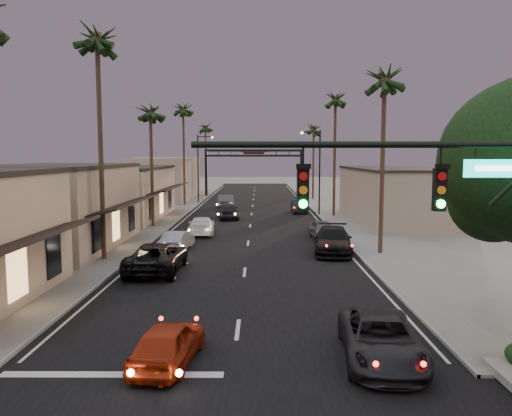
{
  "coord_description": "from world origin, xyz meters",
  "views": [
    {
      "loc": [
        0.76,
        -7.66,
        6.35
      ],
      "look_at": [
        0.57,
        28.76,
        2.5
      ],
      "focal_mm": 35.0,
      "sensor_mm": 36.0,
      "label": 1
    }
  ],
  "objects_px": {
    "streetlight_left": "(200,163)",
    "oncoming_silver": "(177,240)",
    "curbside_black": "(333,240)",
    "palm_rb": "(336,95)",
    "arch": "(254,161)",
    "palm_rc": "(314,126)",
    "oncoming_pickup": "(157,257)",
    "palm_ra": "(385,73)",
    "traffic_signal": "(468,210)",
    "palm_ld": "(183,106)",
    "palm_lc": "(150,107)",
    "palm_far": "(205,125)",
    "oncoming_red": "(168,343)",
    "palm_lb": "(97,33)",
    "curbside_near": "(381,339)",
    "streetlight_right": "(317,165)"
  },
  "relations": [
    {
      "from": "streetlight_left",
      "to": "oncoming_silver",
      "type": "relative_size",
      "value": 2.24
    },
    {
      "from": "curbside_black",
      "to": "palm_rb",
      "type": "bearing_deg",
      "value": 88.44
    },
    {
      "from": "arch",
      "to": "palm_rc",
      "type": "height_order",
      "value": "palm_rc"
    },
    {
      "from": "oncoming_silver",
      "to": "oncoming_pickup",
      "type": "bearing_deg",
      "value": 95.7
    },
    {
      "from": "palm_ra",
      "to": "oncoming_silver",
      "type": "relative_size",
      "value": 3.29
    },
    {
      "from": "palm_ra",
      "to": "curbside_black",
      "type": "xyz_separation_m",
      "value": [
        -2.98,
        0.4,
        -10.6
      ]
    },
    {
      "from": "traffic_signal",
      "to": "palm_rb",
      "type": "distance_m",
      "value": 40.77
    },
    {
      "from": "palm_ld",
      "to": "palm_lc",
      "type": "bearing_deg",
      "value": -90.0
    },
    {
      "from": "streetlight_left",
      "to": "palm_far",
      "type": "xyz_separation_m",
      "value": [
        -1.38,
        20.0,
        6.11
      ]
    },
    {
      "from": "palm_ld",
      "to": "oncoming_red",
      "type": "distance_m",
      "value": 49.86
    },
    {
      "from": "streetlight_left",
      "to": "palm_rb",
      "type": "height_order",
      "value": "palm_rb"
    },
    {
      "from": "arch",
      "to": "oncoming_silver",
      "type": "xyz_separation_m",
      "value": [
        -4.69,
        -44.62,
        -4.87
      ]
    },
    {
      "from": "streetlight_left",
      "to": "curbside_black",
      "type": "height_order",
      "value": "streetlight_left"
    },
    {
      "from": "palm_lb",
      "to": "curbside_near",
      "type": "height_order",
      "value": "palm_lb"
    },
    {
      "from": "streetlight_left",
      "to": "curbside_near",
      "type": "relative_size",
      "value": 1.8
    },
    {
      "from": "palm_ra",
      "to": "palm_far",
      "type": "xyz_separation_m",
      "value": [
        -16.9,
        54.0,
        0.0
      ]
    },
    {
      "from": "palm_lb",
      "to": "palm_rb",
      "type": "xyz_separation_m",
      "value": [
        17.2,
        22.0,
        -0.97
      ]
    },
    {
      "from": "arch",
      "to": "palm_ld",
      "type": "height_order",
      "value": "palm_ld"
    },
    {
      "from": "palm_rc",
      "to": "oncoming_pickup",
      "type": "distance_m",
      "value": 47.83
    },
    {
      "from": "oncoming_silver",
      "to": "curbside_near",
      "type": "xyz_separation_m",
      "value": [
        9.24,
        -18.1,
        0.03
      ]
    },
    {
      "from": "palm_lc",
      "to": "palm_rc",
      "type": "bearing_deg",
      "value": 58.44
    },
    {
      "from": "traffic_signal",
      "to": "curbside_near",
      "type": "distance_m",
      "value": 5.59
    },
    {
      "from": "oncoming_red",
      "to": "oncoming_pickup",
      "type": "distance_m",
      "value": 12.43
    },
    {
      "from": "streetlight_left",
      "to": "palm_far",
      "type": "height_order",
      "value": "palm_far"
    },
    {
      "from": "traffic_signal",
      "to": "palm_rc",
      "type": "relative_size",
      "value": 0.7
    },
    {
      "from": "arch",
      "to": "palm_lc",
      "type": "distance_m",
      "value": 35.41
    },
    {
      "from": "streetlight_right",
      "to": "palm_lc",
      "type": "distance_m",
      "value": 18.66
    },
    {
      "from": "streetlight_right",
      "to": "palm_far",
      "type": "bearing_deg",
      "value": 114.76
    },
    {
      "from": "oncoming_pickup",
      "to": "oncoming_silver",
      "type": "distance_m",
      "value": 6.27
    },
    {
      "from": "oncoming_silver",
      "to": "oncoming_red",
      "type": "bearing_deg",
      "value": 104.95
    },
    {
      "from": "streetlight_left",
      "to": "palm_far",
      "type": "bearing_deg",
      "value": 93.95
    },
    {
      "from": "palm_rc",
      "to": "curbside_near",
      "type": "height_order",
      "value": "palm_rc"
    },
    {
      "from": "streetlight_left",
      "to": "palm_ra",
      "type": "height_order",
      "value": "palm_ra"
    },
    {
      "from": "palm_lc",
      "to": "curbside_near",
      "type": "xyz_separation_m",
      "value": [
        13.15,
        -28.72,
        -9.77
      ]
    },
    {
      "from": "streetlight_left",
      "to": "oncoming_red",
      "type": "bearing_deg",
      "value": -84.48
    },
    {
      "from": "palm_lb",
      "to": "curbside_near",
      "type": "relative_size",
      "value": 3.04
    },
    {
      "from": "oncoming_pickup",
      "to": "palm_lb",
      "type": "bearing_deg",
      "value": -36.26
    },
    {
      "from": "oncoming_red",
      "to": "oncoming_pickup",
      "type": "relative_size",
      "value": 0.67
    },
    {
      "from": "streetlight_right",
      "to": "palm_rb",
      "type": "distance_m",
      "value": 7.35
    },
    {
      "from": "palm_ra",
      "to": "palm_ld",
      "type": "bearing_deg",
      "value": 119.02
    },
    {
      "from": "palm_ld",
      "to": "streetlight_left",
      "type": "bearing_deg",
      "value": 60.75
    },
    {
      "from": "palm_lb",
      "to": "curbside_near",
      "type": "bearing_deg",
      "value": -48.23
    },
    {
      "from": "palm_lc",
      "to": "palm_rc",
      "type": "xyz_separation_m",
      "value": [
        17.2,
        28.0,
        0.0
      ]
    },
    {
      "from": "traffic_signal",
      "to": "streetlight_right",
      "type": "distance_m",
      "value": 41.02
    },
    {
      "from": "arch",
      "to": "streetlight_left",
      "type": "distance_m",
      "value": 13.85
    },
    {
      "from": "curbside_black",
      "to": "palm_lb",
      "type": "bearing_deg",
      "value": -163.31
    },
    {
      "from": "arch",
      "to": "palm_ld",
      "type": "xyz_separation_m",
      "value": [
        -8.6,
        -15.0,
        6.88
      ]
    },
    {
      "from": "palm_lb",
      "to": "traffic_signal",
      "type": "bearing_deg",
      "value": -51.56
    },
    {
      "from": "streetlight_left",
      "to": "curbside_near",
      "type": "bearing_deg",
      "value": -77.26
    },
    {
      "from": "streetlight_left",
      "to": "palm_ld",
      "type": "height_order",
      "value": "palm_ld"
    }
  ]
}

